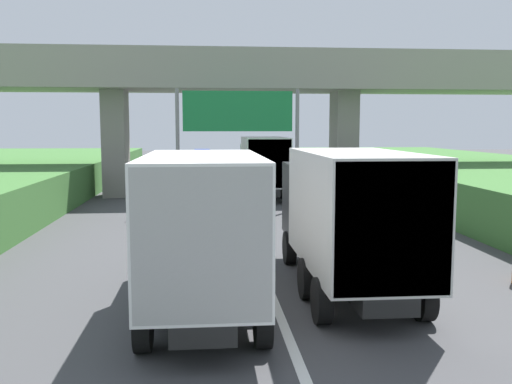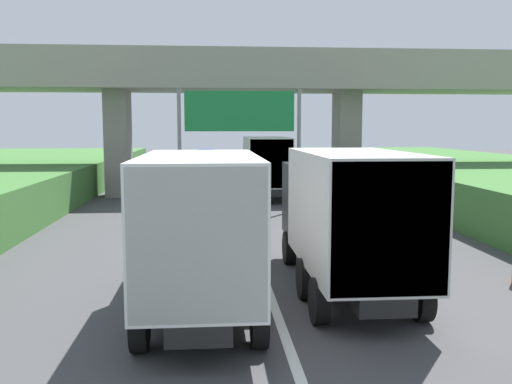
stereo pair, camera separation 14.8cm
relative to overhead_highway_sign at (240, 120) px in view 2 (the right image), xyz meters
The scene contains 7 objects.
lane_centre_stripe 4.39m from the overhead_highway_sign, 90.00° to the right, with size 0.20×96.51×0.01m, color white.
overpass_bridge 6.61m from the overhead_highway_sign, 90.00° to the left, with size 40.00×4.80×8.30m.
overhead_highway_sign is the anchor object (origin of this frame).
truck_black 13.87m from the overhead_highway_sign, 82.20° to the right, with size 2.44×7.30×3.44m.
truck_green 5.69m from the overhead_highway_sign, 70.74° to the left, with size 2.44×7.30×3.44m.
truck_white 14.94m from the overhead_highway_sign, 96.26° to the right, with size 2.44×7.30×3.44m.
car_blue 32.31m from the overhead_highway_sign, 93.40° to the left, with size 1.86×4.10×1.72m.
Camera 2 is at (-1.39, 2.32, 3.99)m, focal length 39.26 mm.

